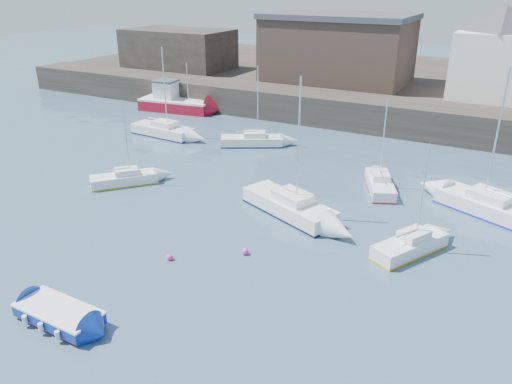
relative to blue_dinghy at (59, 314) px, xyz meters
The scene contains 18 objects.
water 3.09m from the blue_dinghy, 39.89° to the left, with size 220.00×220.00×0.00m, color #2D4760.
quay_wall 37.05m from the blue_dinghy, 86.36° to the left, with size 90.00×5.00×3.00m, color #28231E.
land_strip 55.02m from the blue_dinghy, 87.55° to the left, with size 90.00×32.00×2.80m, color #28231E.
bldg_east_d 45.99m from the blue_dinghy, 72.93° to the left, with size 11.14×11.14×8.95m.
warehouse 45.53m from the blue_dinghy, 94.64° to the left, with size 16.40×10.40×7.60m.
bldg_west 51.13m from the blue_dinghy, 120.26° to the left, with size 14.00×8.00×5.00m.
blue_dinghy is the anchor object (origin of this frame).
fishing_boat 38.34m from the blue_dinghy, 119.32° to the left, with size 8.70×4.28×5.52m.
sailboat_a 16.15m from the blue_dinghy, 121.99° to the left, with size 4.31×4.63×6.24m.
sailboat_b 15.50m from the blue_dinghy, 73.92° to the left, with size 7.26×4.75×8.94m.
sailboat_c 18.26m from the blue_dinghy, 47.77° to the left, with size 3.59×4.92×6.27m.
sailboat_d 26.22m from the blue_dinghy, 52.74° to the left, with size 7.61×5.09×9.30m.
sailboat_e 28.40m from the blue_dinghy, 118.89° to the left, with size 6.62×2.49×8.36m.
sailboat_f 23.16m from the blue_dinghy, 68.88° to the left, with size 3.46×5.25×6.53m.
sailboat_h 26.72m from the blue_dinghy, 100.15° to the left, with size 5.73×4.25×7.16m.
buoy_near 6.70m from the blue_dinghy, 81.41° to the left, with size 0.35×0.35×0.35m, color #FF2DAF.
buoy_mid 10.05m from the blue_dinghy, 64.54° to the left, with size 0.38×0.38×0.38m, color #FF2DAF.
buoy_far 15.82m from the blue_dinghy, 87.67° to the left, with size 0.34×0.34×0.34m, color #FF2DAF.
Camera 1 is at (13.86, -13.71, 14.10)m, focal length 35.00 mm.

